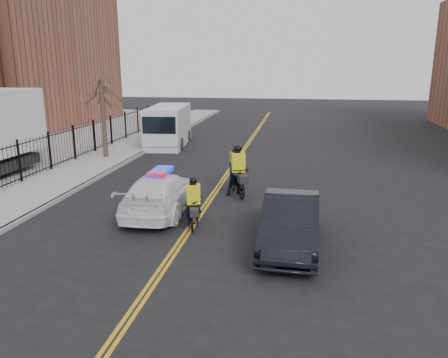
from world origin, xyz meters
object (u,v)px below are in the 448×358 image
Objects in this scene: police_cruiser at (161,193)px; dark_sedan at (290,222)px; cyclist_far at (238,176)px; cyclist_near at (194,210)px; cargo_van at (168,127)px.

police_cruiser reaches higher than dark_sedan.
dark_sedan is at bearing -89.39° from cyclist_far.
cargo_van is at bearing 94.49° from cyclist_near.
police_cruiser is 2.02m from cyclist_near.
cargo_van reaches higher than dark_sedan.
cyclist_far is at bearing -66.59° from cargo_van.
cyclist_far is at bearing 60.93° from cyclist_near.
cargo_van is at bearing 96.04° from cyclist_far.
police_cruiser is at bearing 154.30° from dark_sedan.
cyclist_near is at bearing 139.14° from police_cruiser.
cyclist_far is (-2.31, 5.06, 0.08)m from dark_sedan.
cyclist_far is (6.35, -11.01, -0.44)m from cargo_van.
cyclist_near is (5.40, -14.91, -0.68)m from cargo_van.
dark_sedan is at bearing 152.05° from police_cruiser.
police_cruiser is at bearing 124.66° from cyclist_near.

